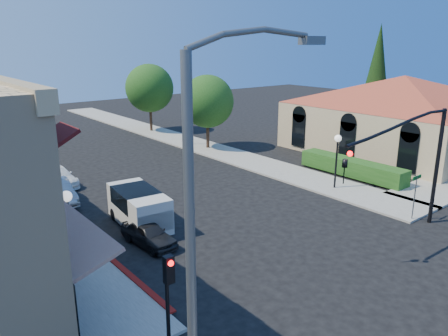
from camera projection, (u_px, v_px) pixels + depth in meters
ground at (365, 285)px, 17.00m from camera, size 120.00×120.00×0.00m
sidewalk_right at (177, 139)px, 42.47m from camera, size 3.50×50.00×0.12m
curb_red_strip at (111, 262)px, 18.84m from camera, size 0.25×10.00×0.06m
mission_building at (402, 106)px, 37.82m from camera, size 30.12×30.12×6.40m
hedge at (351, 176)px, 30.79m from camera, size 1.40×8.00×1.10m
conifer_far at (377, 70)px, 45.57m from camera, size 3.20×3.20×11.00m
street_tree_a at (207, 101)px, 37.60m from camera, size 4.56×4.56×6.48m
street_tree_b at (149, 88)px, 44.99m from camera, size 4.94×4.94×7.02m
signal_mast_arm at (418, 153)px, 20.52m from camera, size 8.01×0.39×6.00m
secondary_signal at (168, 287)px, 12.60m from camera, size 0.28×0.42×3.32m
cobra_streetlight at (205, 247)px, 8.53m from camera, size 3.60×0.25×9.31m
street_name_sign at (415, 190)px, 22.70m from camera, size 0.80×0.06×2.50m
lamppost_left_near at (68, 211)px, 17.11m from camera, size 0.44×0.44×3.57m
lamppost_right_near at (337, 148)px, 27.35m from camera, size 0.44×0.44×3.57m
lamppost_right_far at (192, 116)px, 39.33m from camera, size 0.44×0.44×3.57m
white_van at (139, 206)px, 22.14m from camera, size 2.33×4.49×1.91m
parked_car_a at (149, 234)px, 20.25m from camera, size 1.60×3.35×1.11m
parked_car_b at (57, 192)px, 25.60m from camera, size 1.71×4.19×1.35m
parked_car_c at (57, 176)px, 28.71m from camera, size 1.81×4.28×1.23m
parked_car_d at (14, 144)px, 37.90m from camera, size 2.35×4.48×1.20m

